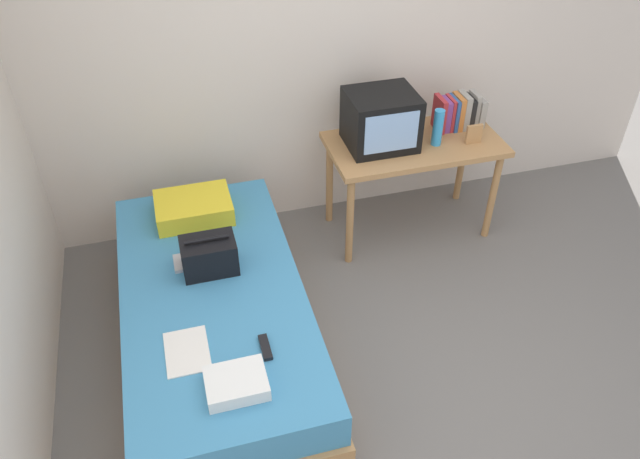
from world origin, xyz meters
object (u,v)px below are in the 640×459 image
object	(u,v)px
remote_dark	(265,347)
folded_towel	(236,383)
bed	(217,322)
desk	(414,153)
water_bottle	(438,127)
remote_silver	(178,264)
pillow	(194,208)
magazine	(187,351)
tv	(381,120)
handbag	(209,255)
book_row	(459,112)
picture_frame	(474,134)

from	to	relation	value
remote_dark	folded_towel	world-z (taller)	folded_towel
bed	desk	xyz separation A→B (m)	(1.49, 0.81, 0.38)
folded_towel	remote_dark	bearing A→B (deg)	48.28
water_bottle	remote_silver	xyz separation A→B (m)	(-1.77, -0.50, -0.33)
pillow	remote_silver	world-z (taller)	pillow
water_bottle	magazine	world-z (taller)	water_bottle
tv	handbag	world-z (taller)	tv
bed	remote_dark	xyz separation A→B (m)	(0.20, -0.48, 0.27)
handbag	remote_dark	xyz separation A→B (m)	(0.18, -0.65, -0.09)
desk	remote_dark	size ratio (longest dim) A/B	7.44
handbag	folded_towel	size ratio (longest dim) A/B	1.07
water_bottle	pillow	bearing A→B (deg)	-177.78
desk	tv	xyz separation A→B (m)	(-0.24, 0.04, 0.27)
water_bottle	bed	bearing A→B (deg)	-155.18
book_row	pillow	xyz separation A→B (m)	(-1.86, -0.24, -0.27)
pillow	folded_towel	xyz separation A→B (m)	(0.03, -1.36, -0.02)
water_bottle	picture_frame	bearing A→B (deg)	-11.32
desk	picture_frame	bearing A→B (deg)	-17.29
desk	pillow	bearing A→B (deg)	-175.15
remote_dark	folded_towel	bearing A→B (deg)	-131.72
desk	magazine	distance (m)	2.06
water_bottle	picture_frame	xyz separation A→B (m)	(0.24, -0.05, -0.06)
tv	picture_frame	xyz separation A→B (m)	(0.60, -0.15, -0.11)
water_bottle	remote_dark	xyz separation A→B (m)	(-1.42, -1.23, -0.33)
magazine	folded_towel	xyz separation A→B (m)	(0.20, -0.28, 0.03)
handbag	book_row	bearing A→B (deg)	22.43
bed	tv	xyz separation A→B (m)	(1.25, 0.85, 0.66)
magazine	folded_towel	world-z (taller)	folded_towel
water_bottle	remote_dark	world-z (taller)	water_bottle
picture_frame	pillow	distance (m)	1.88
bed	picture_frame	size ratio (longest dim) A/B	15.30
bed	handbag	bearing A→B (deg)	83.25
bed	tv	distance (m)	1.65
bed	magazine	size ratio (longest dim) A/B	6.90
tv	handbag	xyz separation A→B (m)	(-1.23, -0.68, -0.30)
desk	remote_silver	distance (m)	1.75
bed	tv	bearing A→B (deg)	34.06
bed	desk	bearing A→B (deg)	28.52
remote_dark	bed	bearing A→B (deg)	112.13
water_bottle	folded_towel	world-z (taller)	water_bottle
desk	handbag	size ratio (longest dim) A/B	3.87
tv	bed	bearing A→B (deg)	-145.94
desk	magazine	world-z (taller)	desk
folded_towel	book_row	bearing A→B (deg)	41.20
book_row	folded_towel	bearing A→B (deg)	-138.80
bed	remote_dark	distance (m)	0.59
remote_silver	folded_towel	distance (m)	0.94
bed	tv	size ratio (longest dim) A/B	4.55
tv	folded_towel	xyz separation A→B (m)	(-1.23, -1.53, -0.36)
desk	picture_frame	distance (m)	0.41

